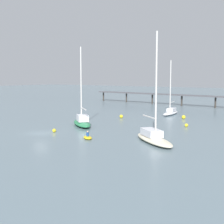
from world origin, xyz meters
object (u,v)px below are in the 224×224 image
(mooring_buoy_inner, at_px, (184,117))
(mooring_buoy_outer, at_px, (54,131))
(mooring_buoy_near, at_px, (186,125))
(sailboat_green, at_px, (82,121))
(mooring_buoy_mid, at_px, (121,116))
(sailboat_white, at_px, (171,111))
(sailboat_cream, at_px, (153,136))
(dinghy_yellow, at_px, (88,137))
(pier, at_px, (223,94))

(mooring_buoy_inner, xyz_separation_m, mooring_buoy_outer, (-10.70, -26.55, -0.10))
(mooring_buoy_inner, relative_size, mooring_buoy_near, 1.30)
(sailboat_green, distance_m, mooring_buoy_mid, 12.85)
(sailboat_white, relative_size, mooring_buoy_outer, 21.20)
(mooring_buoy_inner, height_order, mooring_buoy_near, mooring_buoy_inner)
(sailboat_cream, height_order, mooring_buoy_outer, sailboat_cream)
(dinghy_yellow, xyz_separation_m, mooring_buoy_near, (7.49, 18.05, 0.08))
(pier, bearing_deg, mooring_buoy_outer, -101.66)
(mooring_buoy_outer, bearing_deg, mooring_buoy_mid, 91.71)
(dinghy_yellow, height_order, mooring_buoy_mid, dinghy_yellow)
(sailboat_green, xyz_separation_m, sailboat_white, (5.80, 24.67, -0.12))
(mooring_buoy_outer, relative_size, mooring_buoy_mid, 0.80)
(sailboat_white, distance_m, mooring_buoy_outer, 32.62)
(sailboat_green, relative_size, mooring_buoy_near, 23.10)
(mooring_buoy_outer, bearing_deg, mooring_buoy_inner, 68.06)
(sailboat_cream, bearing_deg, sailboat_white, 110.37)
(sailboat_green, bearing_deg, mooring_buoy_mid, 90.15)
(sailboat_green, distance_m, dinghy_yellow, 11.89)
(sailboat_white, xyz_separation_m, mooring_buoy_outer, (-5.23, -32.20, -0.43))
(mooring_buoy_mid, bearing_deg, mooring_buoy_outer, -88.29)
(sailboat_cream, distance_m, mooring_buoy_mid, 25.02)
(dinghy_yellow, xyz_separation_m, mooring_buoy_inner, (3.08, 27.61, 0.17))
(mooring_buoy_near, distance_m, mooring_buoy_outer, 22.73)
(pier, relative_size, sailboat_green, 4.57)
(pier, bearing_deg, sailboat_green, -104.20)
(sailboat_cream, distance_m, mooring_buoy_outer, 16.56)
(pier, relative_size, dinghy_yellow, 24.69)
(dinghy_yellow, distance_m, mooring_buoy_inner, 27.78)
(pier, distance_m, mooring_buoy_mid, 34.82)
(pier, distance_m, mooring_buoy_outer, 54.25)
(mooring_buoy_inner, bearing_deg, mooring_buoy_mid, -151.33)
(mooring_buoy_near, relative_size, mooring_buoy_outer, 1.04)
(sailboat_white, height_order, mooring_buoy_near, sailboat_white)
(sailboat_green, xyz_separation_m, mooring_buoy_near, (15.68, 9.46, -0.54))
(pier, xyz_separation_m, sailboat_white, (-5.71, -20.81, -3.33))
(mooring_buoy_mid, bearing_deg, mooring_buoy_inner, 28.67)
(mooring_buoy_near, xyz_separation_m, mooring_buoy_outer, (-15.10, -16.99, -0.01))
(sailboat_white, height_order, mooring_buoy_outer, sailboat_white)
(sailboat_green, bearing_deg, sailboat_white, 76.76)
(sailboat_cream, bearing_deg, mooring_buoy_outer, -172.89)
(mooring_buoy_inner, distance_m, mooring_buoy_near, 10.53)
(mooring_buoy_near, bearing_deg, mooring_buoy_inner, 114.75)
(sailboat_cream, xyz_separation_m, mooring_buoy_near, (-1.32, 14.94, -0.50))
(sailboat_cream, xyz_separation_m, dinghy_yellow, (-8.81, -3.11, -0.58))
(sailboat_green, height_order, sailboat_white, sailboat_green)
(sailboat_green, bearing_deg, mooring_buoy_inner, 59.35)
(mooring_buoy_near, bearing_deg, sailboat_green, -148.90)
(sailboat_cream, distance_m, mooring_buoy_inner, 25.16)
(sailboat_green, relative_size, sailboat_cream, 0.95)
(pier, bearing_deg, dinghy_yellow, -93.51)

